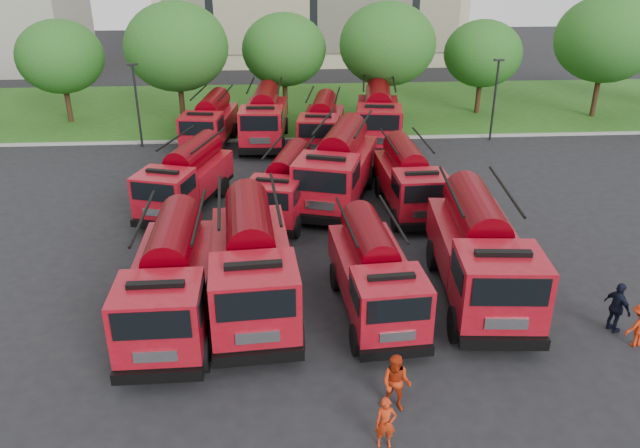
# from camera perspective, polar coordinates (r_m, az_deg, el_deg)

# --- Properties ---
(ground) EXTENTS (140.00, 140.00, 0.00)m
(ground) POSITION_cam_1_polar(r_m,az_deg,el_deg) (23.85, 0.11, -5.21)
(ground) COLOR black
(ground) RESTS_ON ground
(lawn) EXTENTS (70.00, 16.00, 0.12)m
(lawn) POSITION_cam_1_polar(r_m,az_deg,el_deg) (48.10, -1.99, 10.59)
(lawn) COLOR #174A13
(lawn) RESTS_ON ground
(curb) EXTENTS (70.00, 0.30, 0.14)m
(curb) POSITION_cam_1_polar(r_m,az_deg,el_deg) (40.30, -1.60, 7.76)
(curb) COLOR gray
(curb) RESTS_ON ground
(tree_1) EXTENTS (5.71, 5.71, 6.98)m
(tree_1) POSITION_cam_1_polar(r_m,az_deg,el_deg) (46.56, -22.66, 13.93)
(tree_1) COLOR #382314
(tree_1) RESTS_ON ground
(tree_2) EXTENTS (6.72, 6.72, 8.22)m
(tree_2) POSITION_cam_1_polar(r_m,az_deg,el_deg) (43.10, -12.98, 15.51)
(tree_2) COLOR #382314
(tree_2) RESTS_ON ground
(tree_3) EXTENTS (5.88, 5.88, 7.19)m
(tree_3) POSITION_cam_1_polar(r_m,az_deg,el_deg) (45.17, -3.30, 15.62)
(tree_3) COLOR #382314
(tree_3) RESTS_ON ground
(tree_4) EXTENTS (6.55, 6.55, 8.01)m
(tree_4) POSITION_cam_1_polar(r_m,az_deg,el_deg) (44.22, 6.18, 16.03)
(tree_4) COLOR #382314
(tree_4) RESTS_ON ground
(tree_5) EXTENTS (5.46, 5.46, 6.68)m
(tree_5) POSITION_cam_1_polar(r_m,az_deg,el_deg) (46.99, 14.66, 14.84)
(tree_5) COLOR #382314
(tree_5) RESTS_ON ground
(tree_6) EXTENTS (6.89, 6.89, 8.42)m
(tree_6) POSITION_cam_1_polar(r_m,az_deg,el_deg) (48.54, 24.70, 15.11)
(tree_6) COLOR #382314
(tree_6) RESTS_ON ground
(lamp_post_0) EXTENTS (0.60, 0.25, 5.11)m
(lamp_post_0) POSITION_cam_1_polar(r_m,az_deg,el_deg) (39.80, -16.41, 10.76)
(lamp_post_0) COLOR black
(lamp_post_0) RESTS_ON ground
(lamp_post_1) EXTENTS (0.60, 0.25, 5.11)m
(lamp_post_1) POSITION_cam_1_polar(r_m,az_deg,el_deg) (41.09, 15.70, 11.27)
(lamp_post_1) COLOR black
(lamp_post_1) RESTS_ON ground
(fire_truck_0) EXTENTS (2.81, 7.42, 3.36)m
(fire_truck_0) POSITION_cam_1_polar(r_m,az_deg,el_deg) (21.18, -13.42, -4.88)
(fire_truck_0) COLOR black
(fire_truck_0) RESTS_ON ground
(fire_truck_1) EXTENTS (3.32, 7.96, 3.54)m
(fire_truck_1) POSITION_cam_1_polar(r_m,az_deg,el_deg) (21.55, -6.28, -3.48)
(fire_truck_1) COLOR black
(fire_truck_1) RESTS_ON ground
(fire_truck_2) EXTENTS (2.80, 6.71, 2.98)m
(fire_truck_2) POSITION_cam_1_polar(r_m,az_deg,el_deg) (21.41, 5.01, -4.47)
(fire_truck_2) COLOR black
(fire_truck_2) RESTS_ON ground
(fire_truck_3) EXTENTS (3.37, 8.03, 3.57)m
(fire_truck_3) POSITION_cam_1_polar(r_m,az_deg,el_deg) (22.80, 14.43, -2.45)
(fire_truck_3) COLOR black
(fire_truck_3) RESTS_ON ground
(fire_truck_4) EXTENTS (4.15, 7.08, 3.05)m
(fire_truck_4) POSITION_cam_1_polar(r_m,az_deg,el_deg) (30.23, -12.13, 4.16)
(fire_truck_4) COLOR black
(fire_truck_4) RESTS_ON ground
(fire_truck_5) EXTENTS (3.71, 6.69, 2.89)m
(fire_truck_5) POSITION_cam_1_polar(r_m,az_deg,el_deg) (28.89, -3.23, 3.54)
(fire_truck_5) COLOR black
(fire_truck_5) RESTS_ON ground
(fire_truck_6) EXTENTS (4.84, 8.27, 3.57)m
(fire_truck_6) POSITION_cam_1_polar(r_m,az_deg,el_deg) (30.29, 1.65, 5.29)
(fire_truck_6) COLOR black
(fire_truck_6) RESTS_ON ground
(fire_truck_7) EXTENTS (2.63, 6.70, 3.01)m
(fire_truck_7) POSITION_cam_1_polar(r_m,az_deg,el_deg) (29.78, 8.12, 4.12)
(fire_truck_7) COLOR black
(fire_truck_7) RESTS_ON ground
(fire_truck_8) EXTENTS (3.17, 6.94, 3.05)m
(fire_truck_8) POSITION_cam_1_polar(r_m,az_deg,el_deg) (39.31, -10.00, 9.17)
(fire_truck_8) COLOR black
(fire_truck_8) RESTS_ON ground
(fire_truck_9) EXTENTS (3.03, 7.42, 3.31)m
(fire_truck_9) POSITION_cam_1_polar(r_m,az_deg,el_deg) (39.51, -5.09, 9.73)
(fire_truck_9) COLOR black
(fire_truck_9) RESTS_ON ground
(fire_truck_10) EXTENTS (3.34, 6.97, 3.05)m
(fire_truck_10) POSITION_cam_1_polar(r_m,az_deg,el_deg) (38.24, 0.18, 9.10)
(fire_truck_10) COLOR black
(fire_truck_10) RESTS_ON ground
(fire_truck_11) EXTENTS (3.60, 7.86, 3.45)m
(fire_truck_11) POSITION_cam_1_polar(r_m,az_deg,el_deg) (39.47, 5.34, 9.80)
(fire_truck_11) COLOR black
(fire_truck_11) RESTS_ON ground
(firefighter_0) EXTENTS (0.56, 0.42, 1.47)m
(firefighter_0) POSITION_cam_1_polar(r_m,az_deg,el_deg) (17.18, 5.91, -19.44)
(firefighter_0) COLOR #B1290D
(firefighter_0) RESTS_ON ground
(firefighter_1) EXTENTS (0.97, 0.79, 1.75)m
(firefighter_1) POSITION_cam_1_polar(r_m,az_deg,el_deg) (18.23, 6.84, -16.39)
(firefighter_1) COLOR #B1290D
(firefighter_1) RESTS_ON ground
(firefighter_2) EXTENTS (0.89, 1.18, 1.79)m
(firefighter_2) POSITION_cam_1_polar(r_m,az_deg,el_deg) (23.22, 25.12, -8.80)
(firefighter_2) COLOR black
(firefighter_2) RESTS_ON ground
(firefighter_3) EXTENTS (1.07, 0.76, 1.49)m
(firefighter_3) POSITION_cam_1_polar(r_m,az_deg,el_deg) (22.78, 26.77, -9.84)
(firefighter_3) COLOR #B1290D
(firefighter_3) RESTS_ON ground
(firefighter_4) EXTENTS (0.96, 0.97, 1.69)m
(firefighter_4) POSITION_cam_1_polar(r_m,az_deg,el_deg) (26.49, -4.99, -2.05)
(firefighter_4) COLOR black
(firefighter_4) RESTS_ON ground
(firefighter_5) EXTENTS (1.56, 0.84, 1.61)m
(firefighter_5) POSITION_cam_1_polar(r_m,az_deg,el_deg) (30.42, 12.84, 1.10)
(firefighter_5) COLOR black
(firefighter_5) RESTS_ON ground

